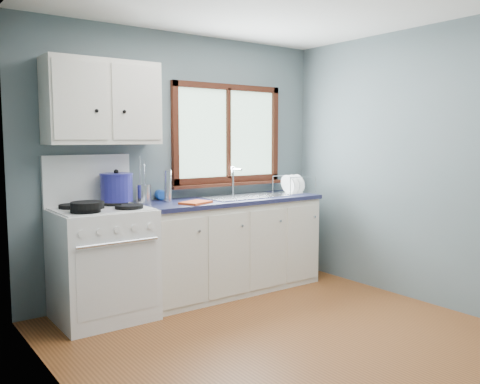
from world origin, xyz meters
TOP-DOWN VIEW (x-y plane):
  - floor at (0.00, 0.00)m, footprint 3.20×3.60m
  - wall_back at (0.00, 1.81)m, footprint 3.20×0.02m
  - wall_left at (-1.61, 0.00)m, footprint 0.02×3.60m
  - wall_right at (1.61, 0.00)m, footprint 0.02×3.60m
  - gas_range at (-0.95, 1.47)m, footprint 0.76×0.69m
  - base_cabinets at (0.36, 1.49)m, footprint 1.85×0.60m
  - countertop at (0.36, 1.49)m, footprint 1.89×0.64m
  - sink at (0.54, 1.49)m, footprint 0.84×0.46m
  - window at (0.54, 1.77)m, footprint 1.36×0.10m
  - upper_cabinets at (-0.85, 1.63)m, footprint 0.95×0.35m
  - skillet at (-1.11, 1.31)m, footprint 0.41×0.34m
  - stockpot at (-0.76, 1.60)m, footprint 0.37×0.37m
  - utensil_crock at (-0.49, 1.64)m, footprint 0.14×0.14m
  - thermos at (-0.27, 1.59)m, footprint 0.09×0.09m
  - soap_bottle at (-0.27, 1.70)m, footprint 0.12×0.12m
  - dish_towel at (-0.13, 1.33)m, footprint 0.32×0.28m
  - dish_rack at (1.16, 1.45)m, footprint 0.39×0.30m

SIDE VIEW (x-z plane):
  - floor at x=0.00m, z-range -0.02..0.00m
  - base_cabinets at x=0.36m, z-range -0.03..0.85m
  - gas_range at x=-0.95m, z-range -0.19..1.17m
  - sink at x=0.54m, z-range 0.64..1.08m
  - countertop at x=0.36m, z-range 0.88..0.92m
  - dish_towel at x=-0.13m, z-range 0.92..0.94m
  - dish_rack at x=1.16m, z-range 0.87..1.07m
  - skillet at x=-1.11m, z-range 0.96..1.01m
  - utensil_crock at x=-0.49m, z-range 0.80..1.22m
  - soap_bottle at x=-0.27m, z-range 0.92..1.18m
  - thermos at x=-0.27m, z-range 0.92..1.21m
  - stockpot at x=-0.76m, z-range 0.95..1.22m
  - wall_back at x=0.00m, z-range 0.00..2.50m
  - wall_left at x=-1.61m, z-range 0.00..2.50m
  - wall_right at x=1.61m, z-range 0.00..2.50m
  - window at x=0.54m, z-range 0.96..1.99m
  - upper_cabinets at x=-0.85m, z-range 1.45..2.15m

